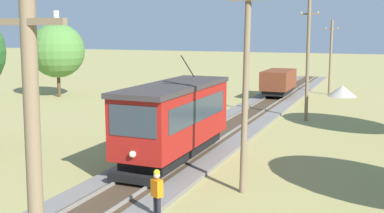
% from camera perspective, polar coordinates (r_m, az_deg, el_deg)
% --- Properties ---
extents(red_tram, '(2.60, 8.54, 4.79)m').
position_cam_1_polar(red_tram, '(22.10, -2.13, -1.44)').
color(red_tram, maroon).
rests_on(red_tram, rail_right).
extents(freight_car, '(2.40, 5.20, 2.31)m').
position_cam_1_polar(freight_car, '(44.41, 10.45, 2.97)').
color(freight_car, brown).
rests_on(freight_car, rail_right).
extents(utility_pole_foreground, '(1.40, 0.38, 7.28)m').
position_cam_1_polar(utility_pole_foreground, '(7.74, -18.50, -10.47)').
color(utility_pole_foreground, '#7A664C').
rests_on(utility_pole_foreground, ground).
extents(utility_pole_near_tram, '(1.40, 0.67, 8.44)m').
position_cam_1_polar(utility_pole_near_tram, '(18.07, 6.54, 2.93)').
color(utility_pole_near_tram, '#7A664C').
rests_on(utility_pole_near_tram, ground).
extents(utility_pole_mid, '(1.40, 0.63, 8.39)m').
position_cam_1_polar(utility_pole_mid, '(33.30, 13.88, 5.54)').
color(utility_pole_mid, '#7A664C').
rests_on(utility_pole_mid, ground).
extents(utility_pole_far, '(1.40, 0.35, 7.30)m').
position_cam_1_polar(utility_pole_far, '(48.06, 16.49, 5.84)').
color(utility_pole_far, '#7A664C').
rests_on(utility_pole_far, ground).
extents(gravel_pile, '(2.75, 2.75, 1.06)m').
position_cam_1_polar(gravel_pile, '(47.40, 17.77, 1.82)').
color(gravel_pile, '#9E998E').
rests_on(gravel_pile, ground).
extents(track_worker, '(0.45, 0.38, 1.78)m').
position_cam_1_polar(track_worker, '(15.78, -4.28, -10.41)').
color(track_worker, black).
rests_on(track_worker, ground).
extents(tree_right_far, '(5.13, 5.13, 6.97)m').
position_cam_1_polar(tree_right_far, '(46.29, -16.04, 6.55)').
color(tree_right_far, '#4C3823').
rests_on(tree_right_far, ground).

